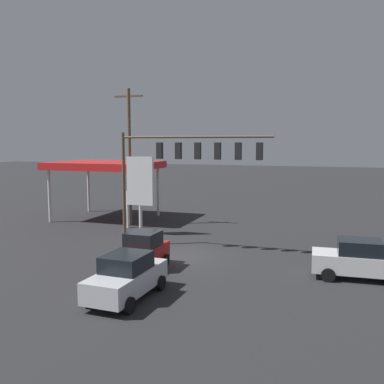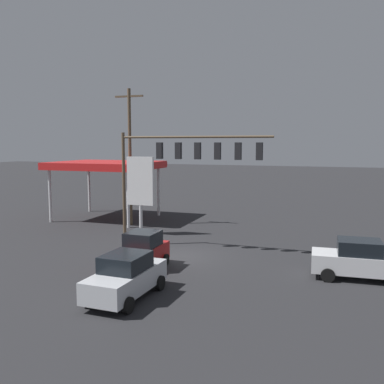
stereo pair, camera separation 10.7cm
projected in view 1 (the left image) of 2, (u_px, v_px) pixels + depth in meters
name	position (u px, v px, depth m)	size (l,w,h in m)	color
ground_plane	(181.00, 256.00, 24.92)	(200.00, 200.00, 0.00)	#262628
traffic_signal_assembly	(186.00, 158.00, 25.63)	(9.53, 0.43, 7.23)	brown
utility_pole	(130.00, 154.00, 33.82)	(2.40, 0.26, 10.79)	brown
gas_station_canopy	(105.00, 166.00, 36.71)	(8.45, 7.09, 4.97)	red
price_sign	(140.00, 183.00, 30.35)	(2.01, 0.27, 5.60)	silver
sedan_far	(127.00, 276.00, 18.12)	(2.18, 4.46, 1.93)	silver
hatchback_crossing	(142.00, 252.00, 22.18)	(1.96, 3.80, 1.97)	maroon
sedan_waiting	(359.00, 260.00, 20.72)	(4.49, 2.24, 1.93)	silver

